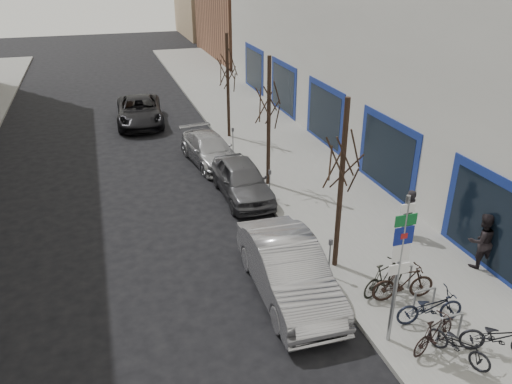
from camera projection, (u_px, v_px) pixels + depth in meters
ground at (300, 365)px, 12.03m from camera, size 120.00×120.00×0.00m
sidewalk_east at (309, 179)px, 21.84m from camera, size 5.00×70.00×0.15m
commercial_building at (475, 32)px, 28.31m from camera, size 20.00×32.00×10.00m
brick_building_far at (270, 12)px, 48.32m from camera, size 12.00×14.00×8.00m
highway_sign_pole at (399, 263)px, 11.62m from camera, size 0.55×0.10×4.20m
bike_rack at (424, 299)px, 13.30m from camera, size 0.66×2.26×0.83m
tree_near at (344, 146)px, 14.00m from camera, size 1.80×1.80×5.50m
tree_mid at (269, 92)px, 19.60m from camera, size 1.80×1.80×5.50m
tree_far at (227, 62)px, 25.19m from camera, size 1.80×1.80×5.50m
meter_front at (330, 254)px, 14.81m from camera, size 0.10×0.08×1.27m
meter_mid at (270, 182)px, 19.55m from camera, size 0.10×0.08×1.27m
meter_back at (233, 138)px, 24.28m from camera, size 0.10×0.08×1.27m
bike_near_left at (460, 342)px, 11.83m from camera, size 1.11×1.66×0.98m
bike_near_right at (434, 333)px, 12.14m from camera, size 1.63×0.96×0.95m
bike_mid_curb at (430, 305)px, 13.00m from camera, size 1.89×0.79×1.12m
bike_mid_inner at (384, 277)px, 14.19m from camera, size 1.77×1.03×1.03m
bike_far_curb at (500, 334)px, 11.99m from camera, size 1.88×1.32×1.12m
bike_far_inner at (403, 282)px, 13.88m from camera, size 1.89×0.78×1.12m
parked_car_front at (288, 270)px, 14.20m from camera, size 1.88×5.14×1.68m
parked_car_mid at (242, 180)px, 20.15m from camera, size 1.82×4.44×1.51m
parked_car_back at (210, 150)px, 23.51m from camera, size 2.46×4.80×1.33m
lane_car at (140, 111)px, 29.04m from camera, size 2.90×5.67×1.53m
pedestrian_near at (408, 213)px, 16.95m from camera, size 0.71×0.55×1.73m
pedestrian_far at (482, 240)px, 15.23m from camera, size 0.73×0.55×1.84m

